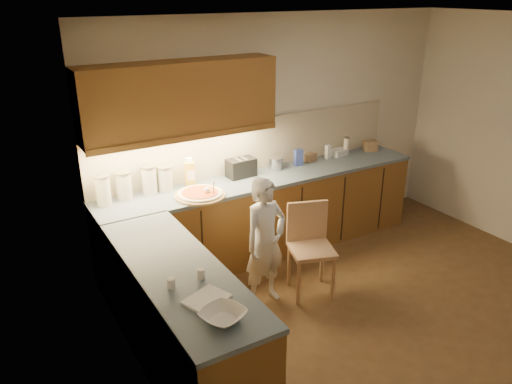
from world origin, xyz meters
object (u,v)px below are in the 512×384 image
pizza_on_board (200,194)px  wooden_chair (310,242)px  oil_jug (190,173)px  toaster (241,168)px  child (265,242)px

pizza_on_board → wooden_chair: 1.17m
wooden_chair → pizza_on_board: bearing=156.8°
oil_jug → toaster: oil_jug is taller
pizza_on_board → wooden_chair: (0.81, -0.74, -0.41)m
oil_jug → toaster: size_ratio=0.96×
toaster → oil_jug: bearing=175.3°
oil_jug → child: bearing=-73.3°
toaster → child: bearing=-109.4°
child → wooden_chair: size_ratio=1.39×
pizza_on_board → oil_jug: oil_jug is taller
pizza_on_board → child: 0.83m
pizza_on_board → wooden_chair: pizza_on_board is taller
wooden_chair → oil_jug: size_ratio=2.96×
child → oil_jug: child is taller
oil_jug → wooden_chair: bearing=-53.2°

